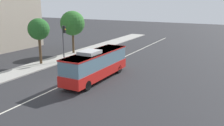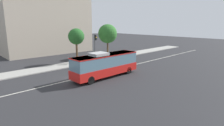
# 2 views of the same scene
# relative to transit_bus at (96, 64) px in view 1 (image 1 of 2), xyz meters

# --- Properties ---
(ground_plane) EXTENTS (160.00, 160.00, 0.00)m
(ground_plane) POSITION_rel_transit_bus_xyz_m (-3.40, 2.02, -1.81)
(ground_plane) COLOR #28282B
(sidewalk_kerb) EXTENTS (80.00, 3.58, 0.14)m
(sidewalk_kerb) POSITION_rel_transit_bus_xyz_m (-3.40, 9.77, -1.74)
(sidewalk_kerb) COLOR #9E9B93
(sidewalk_kerb) RESTS_ON ground_plane
(lane_centre_line) EXTENTS (76.00, 0.16, 0.01)m
(lane_centre_line) POSITION_rel_transit_bus_xyz_m (-3.40, 2.02, -1.80)
(lane_centre_line) COLOR silver
(lane_centre_line) RESTS_ON ground_plane
(transit_bus) EXTENTS (10.01, 2.56, 3.46)m
(transit_bus) POSITION_rel_transit_bus_xyz_m (0.00, 0.00, 0.00)
(transit_bus) COLOR red
(transit_bus) RESTS_ON ground_plane
(sedan_black) EXTENTS (4.57, 1.98, 1.46)m
(sedan_black) POSITION_rel_transit_bus_xyz_m (7.66, 3.75, -1.09)
(sedan_black) COLOR black
(sedan_black) RESTS_ON ground_plane
(traffic_light_mid_block) EXTENTS (0.34, 0.62, 5.20)m
(traffic_light_mid_block) POSITION_rel_transit_bus_xyz_m (4.83, 8.19, 1.75)
(traffic_light_mid_block) COLOR #47474C
(traffic_light_mid_block) RESTS_ON ground_plane
(street_tree_kerbside_centre) EXTENTS (2.87, 2.87, 6.28)m
(street_tree_kerbside_centre) POSITION_rel_transit_bus_xyz_m (2.09, 10.14, 2.97)
(street_tree_kerbside_centre) COLOR #4C3823
(street_tree_kerbside_centre) RESTS_ON ground_plane
(street_tree_kerbside_right) EXTENTS (3.93, 3.93, 6.96)m
(street_tree_kerbside_right) POSITION_rel_transit_bus_xyz_m (9.98, 10.52, 3.16)
(street_tree_kerbside_right) COLOR #4C3823
(street_tree_kerbside_right) RESTS_ON ground_plane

